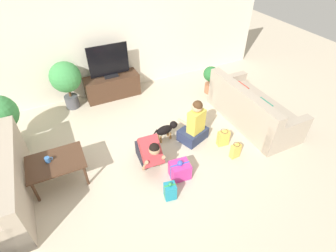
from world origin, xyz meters
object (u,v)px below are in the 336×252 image
Objects in this scene: mug at (48,160)px; sofa_right at (251,110)px; person_sitting at (194,126)px; coffee_table at (56,164)px; potted_plant_corner_left at (0,117)px; gift_box_a at (170,191)px; potted_plant_back_left at (66,79)px; gift_box_b at (180,170)px; tv_console at (112,86)px; dog at (167,129)px; tv at (109,63)px; gift_bag_b at (223,138)px; gift_bag_a at (235,151)px; person_kneeling at (149,152)px; potted_plant_corner_right at (211,77)px.

sofa_right is at bearing -1.34° from mug.
person_sitting reaches higher than mug.
potted_plant_corner_left is at bearing 118.50° from coffee_table.
potted_plant_back_left is at bearing 106.37° from gift_box_a.
gift_box_b is 2.12m from mug.
potted_plant_back_left is (0.56, 2.14, 0.31)m from coffee_table.
tv_console is 2.05m from dog.
tv is 3.05m from gift_box_b.
mug is (-1.63, -2.15, 0.25)m from tv_console.
gift_bag_b is at bearing -8.10° from coffee_table.
tv_console is 3.26m from gift_box_a.
person_sitting is at bearing 120.77° from gift_bag_a.
tv_console is at bearing 115.44° from gift_bag_a.
potted_plant_corner_left is 4.29m from gift_bag_a.
tv is at bearing 46.38° from sofa_right.
sofa_right is 4.84m from potted_plant_corner_left.
coffee_table is (-3.89, 0.06, 0.11)m from sofa_right.
gift_box_b reaches higher than gift_box_a.
gift_bag_a is 3.18m from mug.
person_sitting is (3.24, -1.39, -0.33)m from potted_plant_corner_left.
gift_box_b is (-0.21, -0.97, -0.09)m from dog.
tv is 2.72m from mug.
potted_plant_corner_left is at bearing 132.69° from gift_box_a.
potted_plant_corner_left is (-4.62, 1.40, 0.37)m from sofa_right.
person_kneeling is at bearing 176.13° from gift_bag_b.
gift_box_a is (-2.25, -2.39, -0.28)m from potted_plant_corner_right.
gift_bag_a is 0.37m from gift_bag_b.
gift_bag_a is at bearing -15.24° from mug.
person_kneeling is 2.57× the size of gift_bag_a.
gift_bag_b is at bearing -61.61° from tv.
gift_box_b is at bearing -132.61° from potted_plant_corner_right.
potted_plant_corner_left is at bearing 73.19° from sofa_right.
potted_plant_corner_left is at bearing -159.52° from tv_console.
coffee_table reaches higher than gift_bag_b.
person_kneeling is 2.19× the size of gift_box_b.
coffee_table is 1.55m from potted_plant_corner_left.
dog is at bearing 132.36° from gift_bag_a.
gift_bag_b is (0.44, -0.37, -0.18)m from person_sitting.
person_sitting is (1.05, 0.27, 0.01)m from person_kneeling.
potted_plant_corner_right is 0.62× the size of potted_plant_back_left.
potted_plant_back_left reaches higher than gift_bag_a.
sofa_right is 1.39m from potted_plant_corner_right.
tv_console is at bearing 89.30° from gift_box_a.
potted_plant_corner_right is (2.21, -0.87, -0.46)m from tv.
gift_box_a is at bearing -169.06° from gift_bag_a.
gift_bag_a is at bearing 10.94° from gift_box_a.
potted_plant_corner_left reaches higher than gift_bag_b.
gift_bag_a is at bearing -64.56° from tv_console.
tv is 0.99× the size of person_sitting.
mug is at bearing -127.20° from tv_console.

